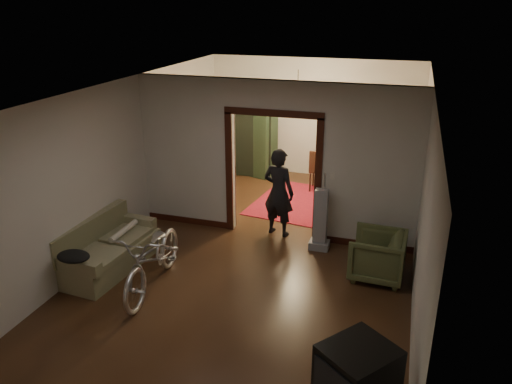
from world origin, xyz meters
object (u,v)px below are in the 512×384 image
at_px(bicycle, 153,257).
at_px(desk, 353,168).
at_px(sofa, 109,245).
at_px(armchair, 377,256).
at_px(person, 279,192).
at_px(locker, 257,139).

relative_size(bicycle, desk, 1.83).
distance_m(sofa, bicycle, 1.02).
bearing_deg(bicycle, desk, 61.70).
height_order(sofa, bicycle, bicycle).
bearing_deg(armchair, person, -116.65).
distance_m(armchair, person, 2.17).
bearing_deg(armchair, desk, -165.36).
distance_m(armchair, desk, 4.20).
bearing_deg(locker, desk, 19.05).
height_order(bicycle, person, person).
bearing_deg(armchair, sofa, -73.91).
xyz_separation_m(armchair, desk, (-0.87, 4.11, 0.02)).
height_order(sofa, armchair, sofa).
height_order(person, desk, person).
bearing_deg(sofa, armchair, 18.20).
distance_m(sofa, armchair, 4.21).
xyz_separation_m(sofa, locker, (0.87, 5.09, 0.50)).
height_order(locker, desk, locker).
distance_m(sofa, person, 3.04).
xyz_separation_m(bicycle, person, (1.28, 2.33, 0.31)).
bearing_deg(desk, locker, 167.87).
bearing_deg(desk, person, -119.65).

